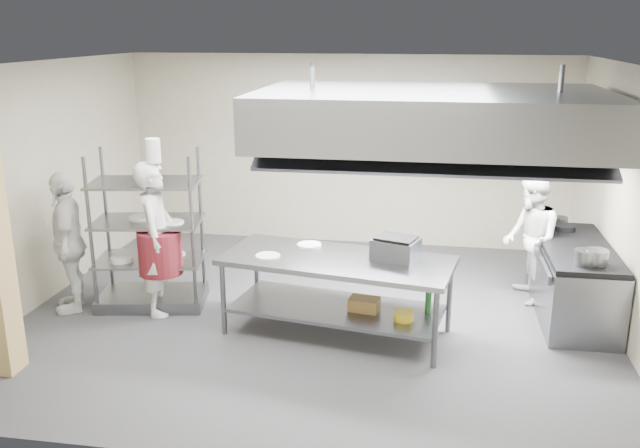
% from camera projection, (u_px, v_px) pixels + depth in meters
% --- Properties ---
extents(floor, '(7.00, 7.00, 0.00)m').
position_uv_depth(floor, '(315.00, 314.00, 8.32)').
color(floor, '#2B2B2D').
rests_on(floor, ground).
extents(ceiling, '(7.00, 7.00, 0.00)m').
position_uv_depth(ceiling, '(315.00, 64.00, 7.48)').
color(ceiling, silver).
rests_on(ceiling, wall_back).
extents(wall_back, '(7.00, 0.00, 7.00)m').
position_uv_depth(wall_back, '(347.00, 151.00, 10.74)').
color(wall_back, tan).
rests_on(wall_back, ground).
extents(wall_left, '(0.00, 6.00, 6.00)m').
position_uv_depth(wall_left, '(40.00, 185.00, 8.45)').
color(wall_left, tan).
rests_on(wall_left, ground).
extents(wall_right, '(0.00, 6.00, 6.00)m').
position_uv_depth(wall_right, '(632.00, 208.00, 7.35)').
color(wall_right, tan).
rests_on(wall_right, ground).
extents(exhaust_hood, '(4.00, 2.50, 0.60)m').
position_uv_depth(exhaust_hood, '(432.00, 116.00, 7.82)').
color(exhaust_hood, gray).
rests_on(exhaust_hood, ceiling).
extents(hood_strip_a, '(1.60, 0.12, 0.04)m').
position_uv_depth(hood_strip_a, '(354.00, 142.00, 8.05)').
color(hood_strip_a, white).
rests_on(hood_strip_a, exhaust_hood).
extents(hood_strip_b, '(1.60, 0.12, 0.04)m').
position_uv_depth(hood_strip_b, '(509.00, 146.00, 7.77)').
color(hood_strip_b, white).
rests_on(hood_strip_b, exhaust_hood).
extents(wall_shelf, '(1.50, 0.28, 0.04)m').
position_uv_depth(wall_shelf, '(463.00, 156.00, 10.31)').
color(wall_shelf, gray).
rests_on(wall_shelf, wall_back).
extents(island, '(2.72, 1.50, 0.91)m').
position_uv_depth(island, '(337.00, 296.00, 7.70)').
color(island, slate).
rests_on(island, floor).
extents(island_worktop, '(2.72, 1.50, 0.06)m').
position_uv_depth(island_worktop, '(337.00, 260.00, 7.58)').
color(island_worktop, gray).
rests_on(island_worktop, island).
extents(island_undershelf, '(2.50, 1.36, 0.04)m').
position_uv_depth(island_undershelf, '(337.00, 308.00, 7.74)').
color(island_undershelf, slate).
rests_on(island_undershelf, island).
extents(pass_rack, '(1.42, 0.98, 1.96)m').
position_uv_depth(pass_rack, '(148.00, 230.00, 8.37)').
color(pass_rack, slate).
rests_on(pass_rack, floor).
extents(cooking_range, '(0.80, 2.00, 0.84)m').
position_uv_depth(cooking_range, '(573.00, 283.00, 8.19)').
color(cooking_range, gray).
rests_on(cooking_range, floor).
extents(range_top, '(0.78, 1.96, 0.06)m').
position_uv_depth(range_top, '(577.00, 247.00, 8.07)').
color(range_top, black).
rests_on(range_top, cooking_range).
extents(chef_head, '(0.58, 0.77, 1.89)m').
position_uv_depth(chef_head, '(157.00, 239.00, 8.15)').
color(chef_head, white).
rests_on(chef_head, floor).
extents(chef_line, '(0.71, 0.87, 1.65)m').
position_uv_depth(chef_line, '(530.00, 239.00, 8.52)').
color(chef_line, white).
rests_on(chef_line, floor).
extents(chef_plating, '(0.80, 1.11, 1.76)m').
position_uv_depth(chef_plating, '(68.00, 242.00, 8.24)').
color(chef_plating, white).
rests_on(chef_plating, floor).
extents(griddle, '(0.57, 0.51, 0.23)m').
position_uv_depth(griddle, '(396.00, 249.00, 7.50)').
color(griddle, slate).
rests_on(griddle, island_worktop).
extents(wicker_basket, '(0.36, 0.28, 0.14)m').
position_uv_depth(wicker_basket, '(364.00, 304.00, 7.62)').
color(wicker_basket, olive).
rests_on(wicker_basket, island_undershelf).
extents(stockpot, '(0.25, 0.25, 0.17)m').
position_uv_depth(stockpot, '(597.00, 257.00, 7.37)').
color(stockpot, gray).
rests_on(stockpot, range_top).
extents(plate_stack, '(0.28, 0.28, 0.05)m').
position_uv_depth(plate_stack, '(150.00, 257.00, 8.47)').
color(plate_stack, white).
rests_on(plate_stack, pass_rack).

